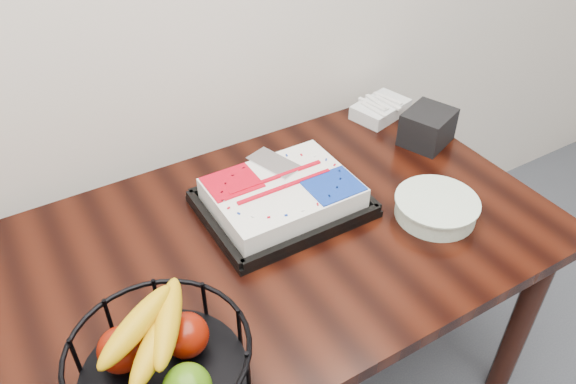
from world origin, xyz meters
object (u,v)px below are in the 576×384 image
cake_tray (282,197)px  napkin_box (427,127)px  plate_stack (436,208)px  fruit_basket (160,362)px  table (226,280)px

cake_tray → napkin_box: size_ratio=2.82×
cake_tray → plate_stack: bearing=-35.1°
napkin_box → plate_stack: bearing=-127.8°
plate_stack → napkin_box: bearing=52.2°
fruit_basket → plate_stack: bearing=7.9°
table → plate_stack: plate_stack is taller
cake_tray → fruit_basket: (-0.49, -0.36, 0.04)m
cake_tray → plate_stack: size_ratio=1.91×
plate_stack → napkin_box: (0.23, 0.29, 0.03)m
table → cake_tray: bearing=21.6°
plate_stack → napkin_box: 0.37m
plate_stack → fruit_basket: bearing=-172.1°
table → fruit_basket: bearing=-134.2°
cake_tray → fruit_basket: size_ratio=1.21×
fruit_basket → napkin_box: bearing=21.1°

